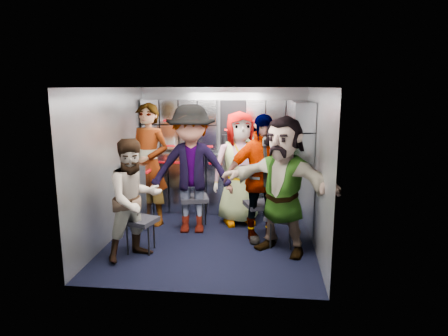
# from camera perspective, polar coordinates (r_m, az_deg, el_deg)

# --- Properties ---
(floor) EXTENTS (3.00, 3.00, 0.00)m
(floor) POSITION_cam_1_polar(r_m,az_deg,el_deg) (5.71, -1.71, -10.13)
(floor) COLOR black
(floor) RESTS_ON ground
(wall_back) EXTENTS (2.80, 0.04, 2.10)m
(wall_back) POSITION_cam_1_polar(r_m,az_deg,el_deg) (6.88, -0.04, 2.68)
(wall_back) COLOR gray
(wall_back) RESTS_ON ground
(wall_left) EXTENTS (0.04, 3.00, 2.10)m
(wall_left) POSITION_cam_1_polar(r_m,az_deg,el_deg) (5.78, -15.67, 0.53)
(wall_left) COLOR gray
(wall_left) RESTS_ON ground
(wall_right) EXTENTS (0.04, 3.00, 2.10)m
(wall_right) POSITION_cam_1_polar(r_m,az_deg,el_deg) (5.40, 13.09, -0.08)
(wall_right) COLOR gray
(wall_right) RESTS_ON ground
(ceiling) EXTENTS (2.80, 3.00, 0.02)m
(ceiling) POSITION_cam_1_polar(r_m,az_deg,el_deg) (5.31, -1.85, 11.43)
(ceiling) COLOR silver
(ceiling) RESTS_ON wall_back
(cart_bank_back) EXTENTS (2.68, 0.38, 0.99)m
(cart_bank_back) POSITION_cam_1_polar(r_m,az_deg,el_deg) (6.79, -0.24, -2.23)
(cart_bank_back) COLOR #A3A7B3
(cart_bank_back) RESTS_ON ground
(cart_bank_left) EXTENTS (0.38, 0.76, 0.99)m
(cart_bank_left) POSITION_cam_1_polar(r_m,az_deg,el_deg) (6.34, -11.76, -3.46)
(cart_bank_left) COLOR #A3A7B3
(cart_bank_left) RESTS_ON ground
(counter) EXTENTS (2.68, 0.42, 0.03)m
(counter) POSITION_cam_1_polar(r_m,az_deg,el_deg) (6.68, -0.24, 2.11)
(counter) COLOR #AFB1B6
(counter) RESTS_ON cart_bank_back
(locker_bank_back) EXTENTS (2.68, 0.28, 0.82)m
(locker_bank_back) POSITION_cam_1_polar(r_m,az_deg,el_deg) (6.68, -0.18, 6.21)
(locker_bank_back) COLOR #A3A7B3
(locker_bank_back) RESTS_ON wall_back
(locker_bank_right) EXTENTS (0.28, 1.00, 0.82)m
(locker_bank_right) POSITION_cam_1_polar(r_m,az_deg,el_deg) (6.01, 11.08, 5.41)
(locker_bank_right) COLOR #A3A7B3
(locker_bank_right) RESTS_ON wall_right
(right_cabinet) EXTENTS (0.28, 1.20, 1.00)m
(right_cabinet) POSITION_cam_1_polar(r_m,az_deg,el_deg) (6.10, 10.80, -3.98)
(right_cabinet) COLOR #A3A7B3
(right_cabinet) RESTS_ON ground
(coffee_niche) EXTENTS (0.46, 0.16, 0.84)m
(coffee_niche) POSITION_cam_1_polar(r_m,az_deg,el_deg) (6.72, 1.41, 6.07)
(coffee_niche) COLOR black
(coffee_niche) RESTS_ON wall_back
(red_latch_strip) EXTENTS (2.60, 0.02, 0.03)m
(red_latch_strip) POSITION_cam_1_polar(r_m,az_deg,el_deg) (6.51, -0.44, 0.65)
(red_latch_strip) COLOR #AB0810
(red_latch_strip) RESTS_ON cart_bank_back
(jump_seat_near_left) EXTENTS (0.47, 0.45, 0.45)m
(jump_seat_near_left) POSITION_cam_1_polar(r_m,az_deg,el_deg) (5.29, -11.88, -7.59)
(jump_seat_near_left) COLOR black
(jump_seat_near_left) RESTS_ON ground
(jump_seat_mid_left) EXTENTS (0.49, 0.48, 0.48)m
(jump_seat_mid_left) POSITION_cam_1_polar(r_m,az_deg,el_deg) (6.08, -4.29, -4.59)
(jump_seat_mid_left) COLOR black
(jump_seat_mid_left) RESTS_ON ground
(jump_seat_center) EXTENTS (0.47, 0.45, 0.45)m
(jump_seat_center) POSITION_cam_1_polar(r_m,az_deg,el_deg) (6.44, 2.30, -3.90)
(jump_seat_center) COLOR black
(jump_seat_center) RESTS_ON ground
(jump_seat_mid_right) EXTENTS (0.52, 0.51, 0.49)m
(jump_seat_mid_right) POSITION_cam_1_polar(r_m,az_deg,el_deg) (5.76, 5.20, -5.45)
(jump_seat_mid_right) COLOR black
(jump_seat_mid_right) RESTS_ON ground
(jump_seat_near_right) EXTENTS (0.46, 0.45, 0.42)m
(jump_seat_near_right) POSITION_cam_1_polar(r_m,az_deg,el_deg) (5.42, 8.11, -7.26)
(jump_seat_near_right) COLOR black
(jump_seat_near_right) RESTS_ON ground
(attendant_standing) EXTENTS (0.79, 0.65, 1.88)m
(attendant_standing) POSITION_cam_1_polar(r_m,az_deg,el_deg) (6.21, -10.66, 0.47)
(attendant_standing) COLOR black
(attendant_standing) RESTS_ON ground
(attendant_arc_a) EXTENTS (0.92, 0.92, 1.51)m
(attendant_arc_a) POSITION_cam_1_polar(r_m,az_deg,el_deg) (5.02, -12.68, -4.42)
(attendant_arc_a) COLOR black
(attendant_arc_a) RESTS_ON ground
(attendant_arc_b) EXTENTS (1.26, 0.79, 1.87)m
(attendant_arc_b) POSITION_cam_1_polar(r_m,az_deg,el_deg) (5.78, -4.69, -0.23)
(attendant_arc_b) COLOR black
(attendant_arc_b) RESTS_ON ground
(attendant_arc_c) EXTENTS (0.98, 0.79, 1.75)m
(attendant_arc_c) POSITION_cam_1_polar(r_m,az_deg,el_deg) (6.15, 2.22, -0.05)
(attendant_arc_c) COLOR black
(attendant_arc_c) RESTS_ON ground
(attendant_arc_d) EXTENTS (1.11, 0.72, 1.76)m
(attendant_arc_d) POSITION_cam_1_polar(r_m,az_deg,el_deg) (5.47, 5.25, -1.50)
(attendant_arc_d) COLOR black
(attendant_arc_d) RESTS_ON ground
(attendant_arc_e) EXTENTS (1.68, 1.25, 1.77)m
(attendant_arc_e) POSITION_cam_1_polar(r_m,az_deg,el_deg) (5.10, 8.33, -2.50)
(attendant_arc_e) COLOR black
(attendant_arc_e) RESTS_ON ground
(bottle_left) EXTENTS (0.07, 0.07, 0.26)m
(bottle_left) POSITION_cam_1_polar(r_m,az_deg,el_deg) (6.75, -7.05, 3.36)
(bottle_left) COLOR white
(bottle_left) RESTS_ON counter
(bottle_mid) EXTENTS (0.07, 0.07, 0.27)m
(bottle_mid) POSITION_cam_1_polar(r_m,az_deg,el_deg) (6.67, -4.10, 3.38)
(bottle_mid) COLOR white
(bottle_mid) RESTS_ON counter
(bottle_right) EXTENTS (0.07, 0.07, 0.24)m
(bottle_right) POSITION_cam_1_polar(r_m,az_deg,el_deg) (6.58, 9.31, 3.01)
(bottle_right) COLOR white
(bottle_right) RESTS_ON counter
(cup_left) EXTENTS (0.08, 0.08, 0.09)m
(cup_left) POSITION_cam_1_polar(r_m,az_deg,el_deg) (6.65, -2.83, 2.59)
(cup_left) COLOR beige
(cup_left) RESTS_ON counter
(cup_right) EXTENTS (0.08, 0.08, 0.09)m
(cup_right) POSITION_cam_1_polar(r_m,az_deg,el_deg) (6.57, 7.35, 2.38)
(cup_right) COLOR beige
(cup_right) RESTS_ON counter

